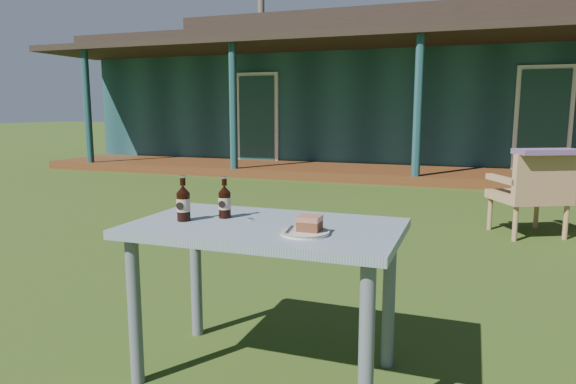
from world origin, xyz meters
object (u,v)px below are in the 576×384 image
at_px(cafe_table, 265,246).
at_px(armchair_left, 533,190).
at_px(plate, 305,232).
at_px(cola_bottle_near, 225,201).
at_px(cola_bottle_far, 183,203).
at_px(cake_slice, 310,223).

distance_m(cafe_table, armchair_left, 3.63).
xyz_separation_m(plate, armchair_left, (1.20, 3.45, -0.27)).
height_order(cola_bottle_near, armchair_left, cola_bottle_near).
distance_m(cola_bottle_far, armchair_left, 3.86).
relative_size(cafe_table, cola_bottle_near, 6.09).
distance_m(cafe_table, plate, 0.28).
bearing_deg(cake_slice, plate, -142.66).
bearing_deg(plate, cola_bottle_near, 158.42).
bearing_deg(cola_bottle_far, plate, -5.32).
distance_m(plate, cola_bottle_near, 0.50).
bearing_deg(armchair_left, cola_bottle_near, -116.92).
xyz_separation_m(cafe_table, cola_bottle_far, (-0.38, -0.06, 0.19)).
xyz_separation_m(cafe_table, cake_slice, (0.24, -0.11, 0.15)).
xyz_separation_m(cake_slice, armchair_left, (1.19, 3.44, -0.30)).
height_order(cake_slice, armchair_left, armchair_left).
height_order(cafe_table, plate, plate).
height_order(cola_bottle_far, armchair_left, cola_bottle_far).
relative_size(plate, cola_bottle_near, 1.03).
bearing_deg(cafe_table, armchair_left, 66.78).
distance_m(cola_bottle_near, armchair_left, 3.69).
bearing_deg(cafe_table, plate, -28.12).
xyz_separation_m(plate, cola_bottle_far, (-0.61, 0.06, 0.08)).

